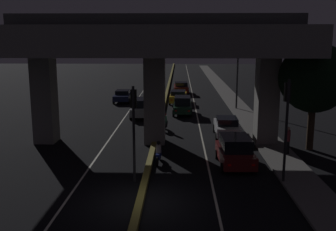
{
  "coord_description": "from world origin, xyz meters",
  "views": [
    {
      "loc": [
        1.79,
        -16.95,
        7.45
      ],
      "look_at": [
        0.84,
        14.15,
        1.31
      ],
      "focal_mm": 42.0,
      "sensor_mm": 36.0,
      "label": 1
    }
  ],
  "objects_px": {
    "street_lamp": "(234,61)",
    "car_white_second": "(227,127)",
    "car_dark_red_fifth": "(181,88)",
    "traffic_light_right_of_median": "(287,113)",
    "traffic_light_left_of_median": "(134,117)",
    "car_dark_blue_second_oncoming": "(123,96)",
    "motorcycle_black_filtering_mid": "(165,123)",
    "car_dark_red_lead": "(235,151)",
    "car_dark_green_third": "(182,105)",
    "motorcycle_blue_filtering_near": "(159,154)",
    "pedestrian_on_sidewalk": "(288,140)",
    "car_silver_lead_oncoming": "(142,107)",
    "car_taxi_yellow_fourth": "(178,96)"
  },
  "relations": [
    {
      "from": "car_dark_red_lead",
      "to": "car_dark_green_third",
      "type": "distance_m",
      "value": 16.27
    },
    {
      "from": "car_dark_red_lead",
      "to": "car_dark_red_fifth",
      "type": "xyz_separation_m",
      "value": [
        -3.13,
        30.72,
        -0.06
      ]
    },
    {
      "from": "car_white_second",
      "to": "car_taxi_yellow_fourth",
      "type": "distance_m",
      "value": 16.28
    },
    {
      "from": "car_dark_red_lead",
      "to": "pedestrian_on_sidewalk",
      "type": "relative_size",
      "value": 2.35
    },
    {
      "from": "traffic_light_left_of_median",
      "to": "traffic_light_right_of_median",
      "type": "relative_size",
      "value": 0.93
    },
    {
      "from": "car_taxi_yellow_fourth",
      "to": "motorcycle_blue_filtering_near",
      "type": "bearing_deg",
      "value": 179.3
    },
    {
      "from": "car_white_second",
      "to": "car_dark_red_fifth",
      "type": "xyz_separation_m",
      "value": [
        -3.44,
        23.72,
        0.05
      ]
    },
    {
      "from": "traffic_light_left_of_median",
      "to": "motorcycle_black_filtering_mid",
      "type": "relative_size",
      "value": 2.62
    },
    {
      "from": "car_taxi_yellow_fourth",
      "to": "car_silver_lead_oncoming",
      "type": "relative_size",
      "value": 1.05
    },
    {
      "from": "traffic_light_right_of_median",
      "to": "motorcycle_blue_filtering_near",
      "type": "height_order",
      "value": "traffic_light_right_of_median"
    },
    {
      "from": "car_white_second",
      "to": "car_dark_green_third",
      "type": "bearing_deg",
      "value": 21.64
    },
    {
      "from": "car_taxi_yellow_fourth",
      "to": "motorcycle_blue_filtering_near",
      "type": "relative_size",
      "value": 2.59
    },
    {
      "from": "car_silver_lead_oncoming",
      "to": "car_dark_blue_second_oncoming",
      "type": "xyz_separation_m",
      "value": [
        -3.13,
        8.88,
        -0.17
      ]
    },
    {
      "from": "car_taxi_yellow_fourth",
      "to": "motorcycle_blue_filtering_near",
      "type": "xyz_separation_m",
      "value": [
        -1.09,
        -22.54,
        -0.18
      ]
    },
    {
      "from": "street_lamp",
      "to": "pedestrian_on_sidewalk",
      "type": "height_order",
      "value": "street_lamp"
    },
    {
      "from": "car_white_second",
      "to": "car_silver_lead_oncoming",
      "type": "bearing_deg",
      "value": 44.92
    },
    {
      "from": "car_white_second",
      "to": "motorcycle_blue_filtering_near",
      "type": "xyz_separation_m",
      "value": [
        -4.87,
        -6.7,
        -0.2
      ]
    },
    {
      "from": "car_dark_red_fifth",
      "to": "motorcycle_black_filtering_mid",
      "type": "relative_size",
      "value": 2.3
    },
    {
      "from": "car_dark_green_third",
      "to": "car_dark_red_lead",
      "type": "bearing_deg",
      "value": -168.74
    },
    {
      "from": "car_dark_red_lead",
      "to": "car_dark_blue_second_oncoming",
      "type": "xyz_separation_m",
      "value": [
        -10.08,
        23.5,
        -0.16
      ]
    },
    {
      "from": "car_taxi_yellow_fourth",
      "to": "car_dark_green_third",
      "type": "bearing_deg",
      "value": -174.21
    },
    {
      "from": "street_lamp",
      "to": "car_white_second",
      "type": "bearing_deg",
      "value": -99.72
    },
    {
      "from": "car_dark_red_fifth",
      "to": "car_dark_red_lead",
      "type": "bearing_deg",
      "value": -176.19
    },
    {
      "from": "car_dark_blue_second_oncoming",
      "to": "motorcycle_blue_filtering_near",
      "type": "xyz_separation_m",
      "value": [
        5.53,
        -23.21,
        -0.14
      ]
    },
    {
      "from": "car_dark_red_lead",
      "to": "car_white_second",
      "type": "relative_size",
      "value": 0.99
    },
    {
      "from": "car_white_second",
      "to": "car_dark_red_fifth",
      "type": "distance_m",
      "value": 23.97
    },
    {
      "from": "pedestrian_on_sidewalk",
      "to": "car_dark_red_fifth",
      "type": "bearing_deg",
      "value": 103.27
    },
    {
      "from": "motorcycle_blue_filtering_near",
      "to": "pedestrian_on_sidewalk",
      "type": "bearing_deg",
      "value": -73.58
    },
    {
      "from": "car_dark_green_third",
      "to": "motorcycle_blue_filtering_near",
      "type": "xyz_separation_m",
      "value": [
        -1.53,
        -15.69,
        -0.32
      ]
    },
    {
      "from": "traffic_light_right_of_median",
      "to": "car_dark_red_lead",
      "type": "distance_m",
      "value": 4.51
    },
    {
      "from": "car_dark_red_fifth",
      "to": "car_dark_blue_second_oncoming",
      "type": "relative_size",
      "value": 1.06
    },
    {
      "from": "street_lamp",
      "to": "car_dark_red_fifth",
      "type": "bearing_deg",
      "value": 114.59
    },
    {
      "from": "car_dark_red_lead",
      "to": "car_taxi_yellow_fourth",
      "type": "xyz_separation_m",
      "value": [
        -3.47,
        22.83,
        -0.12
      ]
    },
    {
      "from": "motorcycle_black_filtering_mid",
      "to": "pedestrian_on_sidewalk",
      "type": "bearing_deg",
      "value": -130.55
    },
    {
      "from": "car_silver_lead_oncoming",
      "to": "traffic_light_right_of_median",
      "type": "bearing_deg",
      "value": 26.97
    },
    {
      "from": "car_silver_lead_oncoming",
      "to": "pedestrian_on_sidewalk",
      "type": "xyz_separation_m",
      "value": [
        10.59,
        -12.55,
        0.13
      ]
    },
    {
      "from": "car_dark_red_lead",
      "to": "traffic_light_left_of_median",
      "type": "bearing_deg",
      "value": 114.46
    },
    {
      "from": "car_dark_green_third",
      "to": "motorcycle_black_filtering_mid",
      "type": "xyz_separation_m",
      "value": [
        -1.48,
        -7.24,
        -0.29
      ]
    },
    {
      "from": "traffic_light_left_of_median",
      "to": "car_dark_blue_second_oncoming",
      "type": "distance_m",
      "value": 26.81
    },
    {
      "from": "car_dark_red_fifth",
      "to": "motorcycle_blue_filtering_near",
      "type": "relative_size",
      "value": 2.43
    },
    {
      "from": "car_dark_red_lead",
      "to": "car_dark_red_fifth",
      "type": "distance_m",
      "value": 30.88
    },
    {
      "from": "car_dark_red_fifth",
      "to": "traffic_light_right_of_median",
      "type": "bearing_deg",
      "value": -173.1
    },
    {
      "from": "traffic_light_right_of_median",
      "to": "street_lamp",
      "type": "bearing_deg",
      "value": 89.45
    },
    {
      "from": "car_dark_red_lead",
      "to": "car_dark_blue_second_oncoming",
      "type": "distance_m",
      "value": 25.57
    },
    {
      "from": "traffic_light_right_of_median",
      "to": "car_dark_red_fifth",
      "type": "xyz_separation_m",
      "value": [
        -5.25,
        33.53,
        -2.87
      ]
    },
    {
      "from": "car_dark_red_fifth",
      "to": "car_silver_lead_oncoming",
      "type": "xyz_separation_m",
      "value": [
        -3.83,
        -16.1,
        0.07
      ]
    },
    {
      "from": "street_lamp",
      "to": "traffic_light_left_of_median",
      "type": "bearing_deg",
      "value": -110.29
    },
    {
      "from": "car_silver_lead_oncoming",
      "to": "motorcycle_black_filtering_mid",
      "type": "distance_m",
      "value": 6.36
    },
    {
      "from": "traffic_light_right_of_median",
      "to": "car_dark_blue_second_oncoming",
      "type": "bearing_deg",
      "value": 114.9
    },
    {
      "from": "car_dark_red_fifth",
      "to": "pedestrian_on_sidewalk",
      "type": "distance_m",
      "value": 29.44
    }
  ]
}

